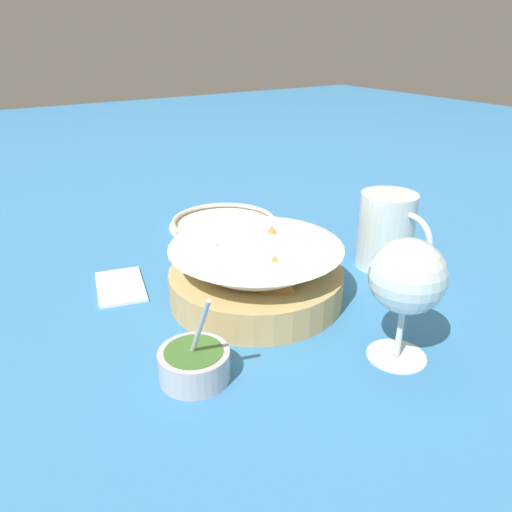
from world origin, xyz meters
name	(u,v)px	position (x,y,z in m)	size (l,w,h in m)	color
ground_plane	(222,294)	(0.00, 0.00, 0.00)	(4.00, 4.00, 0.00)	teal
food_basket	(256,275)	(0.04, 0.03, 0.03)	(0.23, 0.23, 0.09)	tan
sauce_cup	(194,363)	(0.14, -0.11, 0.02)	(0.08, 0.07, 0.11)	#B7B7BC
wine_glass	(407,280)	(0.23, 0.09, 0.10)	(0.08, 0.08, 0.14)	silver
beer_mug	(387,234)	(0.06, 0.25, 0.05)	(0.13, 0.08, 0.12)	silver
side_plate	(224,223)	(-0.22, 0.13, 0.01)	(0.20, 0.20, 0.01)	silver
napkin	(120,285)	(-0.09, -0.11, 0.00)	(0.12, 0.09, 0.01)	white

